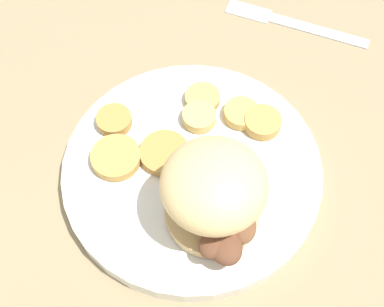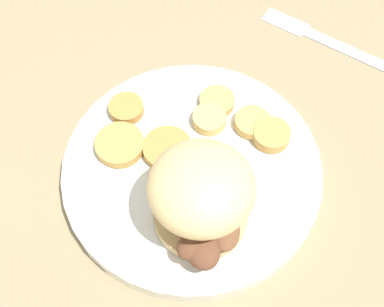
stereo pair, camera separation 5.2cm
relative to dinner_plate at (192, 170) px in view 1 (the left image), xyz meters
The scene contains 11 objects.
ground_plane 0.01m from the dinner_plate, ahead, with size 4.00×4.00×0.00m, color #937F5B.
dinner_plate is the anchor object (origin of this frame).
sandwich 0.08m from the dinner_plate, 78.83° to the right, with size 0.10×0.11×0.09m.
potato_round_0 0.08m from the dinner_plate, 73.68° to the left, with size 0.04×0.04×0.01m, color tan.
potato_round_1 0.08m from the dinner_plate, 166.54° to the left, with size 0.05×0.05×0.01m, color tan.
potato_round_2 0.06m from the dinner_plate, 73.89° to the left, with size 0.04×0.04×0.01m, color #DBB766.
potato_round_3 0.08m from the dinner_plate, 40.67° to the left, with size 0.04×0.04×0.01m, color tan.
potato_round_4 0.03m from the dinner_plate, 148.06° to the left, with size 0.05×0.05×0.01m, color #BC8942.
potato_round_5 0.10m from the dinner_plate, 139.22° to the left, with size 0.04×0.04×0.01m, color #BC8942.
potato_round_6 0.09m from the dinner_plate, 24.97° to the left, with size 0.04×0.04×0.01m, color tan.
fork 0.25m from the dinner_plate, 50.90° to the left, with size 0.17×0.11×0.00m.
Camera 1 is at (-0.04, -0.26, 0.50)m, focal length 50.00 mm.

